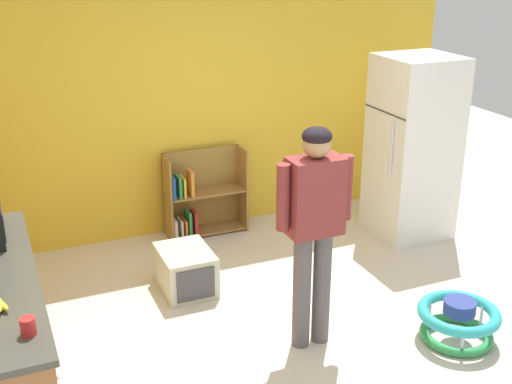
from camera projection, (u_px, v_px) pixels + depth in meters
The scene contains 8 objects.
ground_plane at pixel (315, 338), 4.93m from camera, with size 12.00×12.00×0.00m, color beige.
back_wall at pixel (208, 96), 6.45m from camera, with size 5.20×0.06×2.70m, color gold.
refrigerator at pixel (413, 148), 6.41m from camera, with size 0.73×0.68×1.78m.
bookshelf at pixel (200, 198), 6.58m from camera, with size 0.80×0.28×0.85m.
standing_person at pixel (314, 219), 4.54m from camera, with size 0.57×0.22×1.64m.
baby_walker at pixel (458, 320), 4.87m from camera, with size 0.60×0.60×0.32m.
pet_carrier at pixel (186, 270), 5.56m from camera, with size 0.42×0.55×0.36m.
red_cup at pixel (28, 326), 3.36m from camera, with size 0.08×0.08×0.10m, color red.
Camera 1 is at (-2.06, -3.70, 2.80)m, focal length 46.36 mm.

